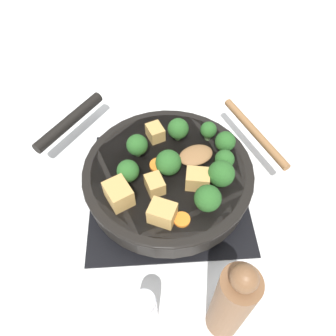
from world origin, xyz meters
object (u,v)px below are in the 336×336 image
object	(u,v)px
pepper_mill	(231,303)
salt_shaker	(145,310)
skillet_pan	(167,174)
wooden_spoon	(228,143)

from	to	relation	value
pepper_mill	salt_shaker	size ratio (longest dim) A/B	2.42
skillet_pan	wooden_spoon	distance (m)	0.14
skillet_pan	pepper_mill	distance (m)	0.27
salt_shaker	skillet_pan	bearing A→B (deg)	169.11
wooden_spoon	pepper_mill	distance (m)	0.31
pepper_mill	salt_shaker	bearing A→B (deg)	-96.39
skillet_pan	wooden_spoon	world-z (taller)	wooden_spoon
skillet_pan	wooden_spoon	size ratio (longest dim) A/B	2.03
pepper_mill	wooden_spoon	bearing A→B (deg)	170.35
skillet_pan	salt_shaker	xyz separation A→B (m)	(0.24, -0.05, -0.01)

